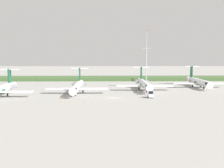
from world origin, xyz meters
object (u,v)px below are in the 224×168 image
(safety_cone_rear_marker, at_px, (85,101))
(baggage_tug, at_px, (151,95))
(regional_jet_nearest, at_px, (0,89))
(regional_jet_fourth, at_px, (198,81))
(antenna_mast, at_px, (146,61))
(safety_cone_front_marker, at_px, (62,101))
(regional_jet_third, at_px, (144,84))
(safety_cone_mid_marker, at_px, (70,101))
(regional_jet_second, at_px, (77,86))

(safety_cone_rear_marker, bearing_deg, baggage_tug, 20.27)
(regional_jet_nearest, relative_size, regional_jet_fourth, 1.00)
(antenna_mast, bearing_deg, regional_jet_fourth, -52.50)
(regional_jet_fourth, bearing_deg, safety_cone_front_marker, -143.29)
(antenna_mast, bearing_deg, baggage_tug, -96.21)
(safety_cone_rear_marker, bearing_deg, safety_cone_front_marker, -176.93)
(antenna_mast, xyz_separation_m, safety_cone_front_marker, (-34.59, -65.80, -10.90))
(regional_jet_fourth, bearing_deg, regional_jet_nearest, -159.97)
(regional_jet_third, xyz_separation_m, safety_cone_rear_marker, (-21.95, -30.06, -2.26))
(regional_jet_nearest, height_order, regional_jet_fourth, same)
(regional_jet_third, xyz_separation_m, safety_cone_front_marker, (-28.99, -30.43, -2.26))
(safety_cone_mid_marker, relative_size, safety_cone_rear_marker, 1.00)
(safety_cone_mid_marker, bearing_deg, baggage_tug, 18.56)
(regional_jet_nearest, relative_size, regional_jet_second, 1.00)
(regional_jet_nearest, relative_size, regional_jet_third, 1.00)
(regional_jet_nearest, xyz_separation_m, safety_cone_mid_marker, (25.54, -12.66, -2.26))
(regional_jet_nearest, height_order, regional_jet_third, same)
(regional_jet_second, distance_m, regional_jet_third, 27.82)
(regional_jet_nearest, distance_m, safety_cone_mid_marker, 28.59)
(antenna_mast, height_order, safety_cone_rear_marker, antenna_mast)
(regional_jet_second, bearing_deg, regional_jet_nearest, -161.00)
(regional_jet_third, height_order, antenna_mast, antenna_mast)
(regional_jet_third, relative_size, safety_cone_mid_marker, 56.36)
(regional_jet_fourth, relative_size, safety_cone_front_marker, 56.36)
(regional_jet_third, bearing_deg, antenna_mast, 80.99)
(regional_jet_fourth, height_order, baggage_tug, regional_jet_fourth)
(baggage_tug, distance_m, safety_cone_front_marker, 29.51)
(regional_jet_nearest, distance_m, safety_cone_front_marker, 26.04)
(regional_jet_nearest, xyz_separation_m, regional_jet_fourth, (76.97, 28.06, 0.00))
(regional_jet_second, relative_size, regional_jet_third, 1.00)
(antenna_mast, height_order, safety_cone_front_marker, antenna_mast)
(baggage_tug, distance_m, safety_cone_mid_marker, 27.05)
(regional_jet_third, bearing_deg, regional_jet_nearest, -160.71)
(regional_jet_third, height_order, baggage_tug, regional_jet_third)
(regional_jet_second, bearing_deg, antenna_mast, 54.55)
(regional_jet_nearest, bearing_deg, baggage_tug, -4.52)
(antenna_mast, xyz_separation_m, safety_cone_rear_marker, (-27.56, -65.42, -10.90))
(baggage_tug, xyz_separation_m, safety_cone_front_marker, (-28.33, -8.24, -0.73))
(regional_jet_fourth, distance_m, safety_cone_rear_marker, 61.80)
(regional_jet_fourth, bearing_deg, regional_jet_second, -159.46)
(regional_jet_nearest, xyz_separation_m, antenna_mast, (57.44, 53.51, 8.64))
(regional_jet_third, height_order, regional_jet_fourth, same)
(regional_jet_second, distance_m, antenna_mast, 55.53)
(safety_cone_rear_marker, bearing_deg, regional_jet_nearest, 158.27)
(regional_jet_third, height_order, safety_cone_front_marker, regional_jet_third)
(regional_jet_second, xyz_separation_m, safety_cone_front_marker, (-2.78, -21.11, -2.26))
(baggage_tug, distance_m, safety_cone_rear_marker, 22.71)
(safety_cone_front_marker, relative_size, safety_cone_rear_marker, 1.00)
(regional_jet_fourth, distance_m, safety_cone_front_marker, 67.54)
(regional_jet_fourth, relative_size, antenna_mast, 1.14)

